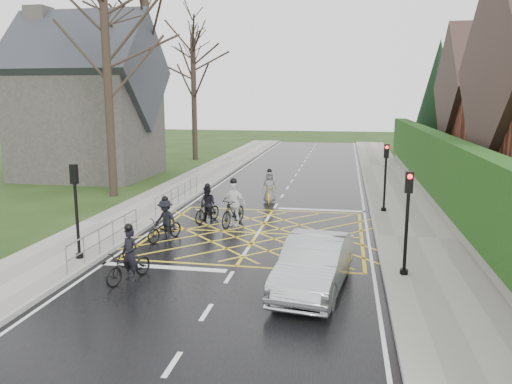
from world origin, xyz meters
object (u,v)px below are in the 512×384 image
(cyclist_front, at_px, (233,208))
(cyclist_back, at_px, (207,208))
(cyclist_rear, at_px, (129,263))
(cyclist_lead, at_px, (269,191))
(car, at_px, (314,264))
(cyclist_mid, at_px, (165,224))

(cyclist_front, bearing_deg, cyclist_back, 173.88)
(cyclist_rear, bearing_deg, cyclist_front, 96.76)
(cyclist_lead, bearing_deg, car, -83.70)
(cyclist_mid, height_order, cyclist_front, cyclist_front)
(cyclist_front, distance_m, cyclist_lead, 4.86)
(cyclist_lead, bearing_deg, cyclist_back, -123.25)
(cyclist_rear, relative_size, cyclist_lead, 1.00)
(cyclist_mid, height_order, cyclist_lead, cyclist_lead)
(cyclist_rear, relative_size, cyclist_mid, 1.02)
(cyclist_back, relative_size, cyclist_mid, 0.95)
(cyclist_rear, bearing_deg, car, 23.13)
(cyclist_rear, height_order, car, cyclist_rear)
(cyclist_back, height_order, cyclist_front, cyclist_front)
(cyclist_front, height_order, cyclist_lead, cyclist_front)
(cyclist_rear, distance_m, cyclist_back, 7.14)
(cyclist_back, distance_m, car, 8.47)
(cyclist_mid, bearing_deg, cyclist_rear, -60.33)
(cyclist_front, bearing_deg, cyclist_lead, 94.60)
(cyclist_back, relative_size, cyclist_lead, 0.93)
(cyclist_rear, bearing_deg, cyclist_mid, 116.29)
(cyclist_front, relative_size, car, 0.46)
(cyclist_lead, bearing_deg, cyclist_mid, -119.64)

